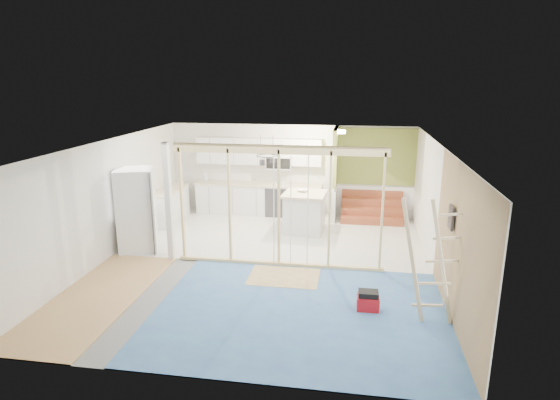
% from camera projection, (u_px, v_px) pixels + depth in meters
% --- Properties ---
extents(room, '(7.01, 8.01, 2.61)m').
position_uv_depth(room, '(265.00, 207.00, 9.71)').
color(room, slate).
rests_on(room, ground).
extents(floor_overlays, '(7.00, 8.00, 0.03)m').
position_uv_depth(floor_overlays, '(269.00, 263.00, 10.09)').
color(floor_overlays, silver).
rests_on(floor_overlays, room).
extents(stud_frame, '(4.66, 0.14, 2.60)m').
position_uv_depth(stud_frame, '(253.00, 193.00, 9.67)').
color(stud_frame, '#DAC185').
rests_on(stud_frame, room).
extents(base_cabinets, '(4.45, 2.24, 0.93)m').
position_uv_depth(base_cabinets, '(232.00, 201.00, 13.38)').
color(base_cabinets, silver).
rests_on(base_cabinets, room).
extents(upper_cabinets, '(3.60, 0.41, 0.85)m').
position_uv_depth(upper_cabinets, '(261.00, 152.00, 13.35)').
color(upper_cabinets, silver).
rests_on(upper_cabinets, room).
extents(green_partition, '(2.25, 1.51, 2.60)m').
position_uv_depth(green_partition, '(362.00, 187.00, 12.98)').
color(green_partition, olive).
rests_on(green_partition, room).
extents(pot_rack, '(0.52, 0.52, 0.72)m').
position_uv_depth(pot_rack, '(267.00, 158.00, 11.39)').
color(pot_rack, black).
rests_on(pot_rack, room).
extents(sheathing_panel, '(0.02, 4.00, 2.60)m').
position_uv_depth(sheathing_panel, '(460.00, 250.00, 7.27)').
color(sheathing_panel, '#A38158').
rests_on(sheathing_panel, room).
extents(electrical_panel, '(0.04, 0.30, 0.40)m').
position_uv_depth(electrical_panel, '(451.00, 217.00, 7.76)').
color(electrical_panel, '#3B3B40').
rests_on(electrical_panel, room).
extents(ceiling_light, '(0.32, 0.32, 0.08)m').
position_uv_depth(ceiling_light, '(339.00, 132.00, 12.05)').
color(ceiling_light, '#FFEABF').
rests_on(ceiling_light, room).
extents(fridge, '(1.08, 1.04, 1.92)m').
position_uv_depth(fridge, '(137.00, 210.00, 10.70)').
color(fridge, white).
rests_on(fridge, room).
extents(island, '(1.13, 1.13, 1.04)m').
position_uv_depth(island, '(305.00, 213.00, 12.05)').
color(island, silver).
rests_on(island, room).
extents(bowl, '(0.31, 0.31, 0.07)m').
position_uv_depth(bowl, '(303.00, 190.00, 12.05)').
color(bowl, silver).
rests_on(bowl, island).
extents(soap_bottle_a, '(0.11, 0.12, 0.30)m').
position_uv_depth(soap_bottle_a, '(206.00, 176.00, 13.76)').
color(soap_bottle_a, silver).
rests_on(soap_bottle_a, base_cabinets).
extents(soap_bottle_b, '(0.09, 0.09, 0.18)m').
position_uv_depth(soap_bottle_b, '(283.00, 182.00, 13.23)').
color(soap_bottle_b, silver).
rests_on(soap_bottle_b, base_cabinets).
extents(toolbox, '(0.38, 0.29, 0.36)m').
position_uv_depth(toolbox, '(368.00, 301.00, 8.05)').
color(toolbox, '#AD0F17').
rests_on(toolbox, room).
extents(ladder, '(1.09, 0.19, 2.05)m').
position_uv_depth(ladder, '(431.00, 262.00, 7.47)').
color(ladder, tan).
rests_on(ladder, room).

